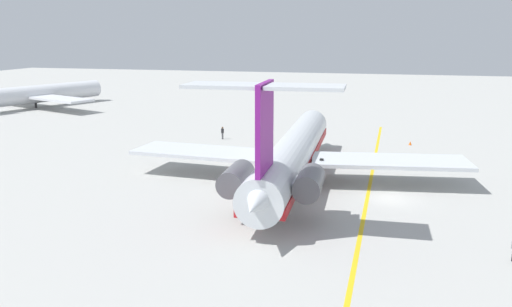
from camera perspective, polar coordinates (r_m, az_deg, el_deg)
The scene contains 6 objects.
ground at distance 51.08m, azimuth 14.40°, elevation -4.72°, with size 313.97×313.97×0.00m, color #ADADA8.
main_jetliner at distance 53.41m, azimuth 3.90°, elevation -0.04°, with size 39.92×35.48×11.63m.
airliner_mid_right at distance 118.65m, azimuth -22.38°, elevation 5.98°, with size 31.13×31.29×9.61m.
ground_crew_near_nose at distance 76.83m, azimuth -3.63°, elevation 2.40°, with size 0.29×0.46×1.83m.
safety_cone_nose at distance 75.83m, azimuth 16.29°, elevation 1.09°, with size 0.40×0.40×0.55m, color #EA590F.
taxiway_centreline at distance 54.48m, azimuth 12.14°, elevation -3.49°, with size 71.56×0.36×0.01m, color gold.
Camera 1 is at (-48.81, 0.47, 15.06)m, focal length 37.11 mm.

